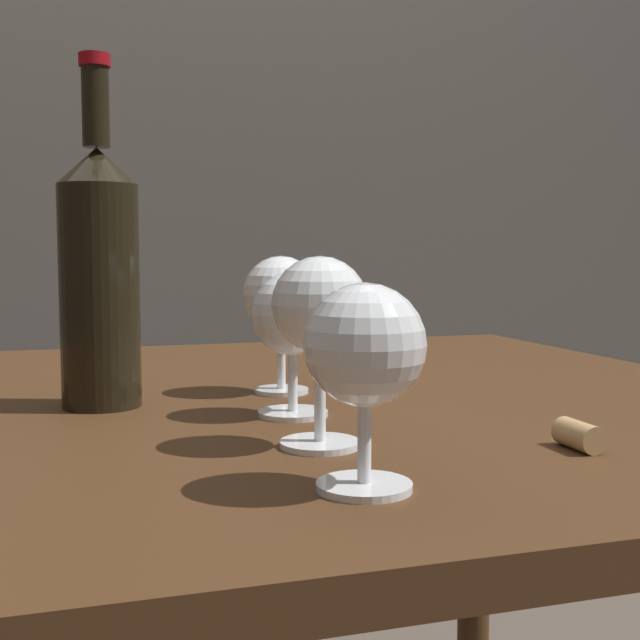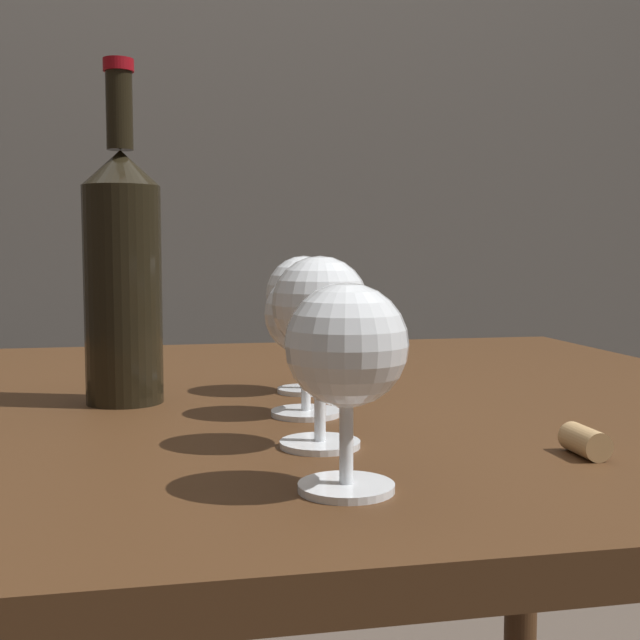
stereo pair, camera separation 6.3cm
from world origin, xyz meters
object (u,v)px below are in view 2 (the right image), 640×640
(wine_glass_merlot, at_px, (306,318))
(wine_glass_port, at_px, (304,298))
(cork, at_px, (585,442))
(wine_glass_cabernet, at_px, (347,351))
(wine_bottle, at_px, (123,271))
(wine_glass_empty, at_px, (320,312))

(wine_glass_merlot, distance_m, wine_glass_port, 0.12)
(wine_glass_port, xyz_separation_m, cork, (0.16, -0.31, -0.09))
(wine_glass_cabernet, distance_m, wine_bottle, 0.37)
(wine_glass_empty, relative_size, wine_bottle, 0.44)
(wine_glass_merlot, bearing_deg, wine_glass_port, 80.46)
(wine_glass_port, xyz_separation_m, wine_bottle, (-0.19, -0.02, 0.03))
(wine_glass_cabernet, height_order, wine_glass_port, wine_glass_port)
(wine_bottle, bearing_deg, wine_glass_cabernet, -66.30)
(wine_glass_empty, relative_size, cork, 3.55)
(cork, bearing_deg, wine_glass_empty, 160.48)
(cork, bearing_deg, wine_glass_merlot, 133.14)
(wine_glass_merlot, height_order, wine_bottle, wine_bottle)
(wine_glass_port, bearing_deg, wine_glass_merlot, -99.54)
(wine_glass_cabernet, distance_m, wine_glass_port, 0.36)
(wine_glass_empty, xyz_separation_m, wine_glass_port, (0.03, 0.24, -0.00))
(wine_glass_cabernet, bearing_deg, wine_bottle, 113.70)
(wine_glass_empty, relative_size, wine_glass_port, 1.01)
(wine_glass_empty, height_order, wine_glass_merlot, wine_glass_empty)
(wine_glass_merlot, relative_size, cork, 3.18)
(wine_glass_merlot, relative_size, wine_glass_port, 0.91)
(wine_glass_cabernet, height_order, wine_bottle, wine_bottle)
(wine_glass_port, relative_size, cork, 3.51)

